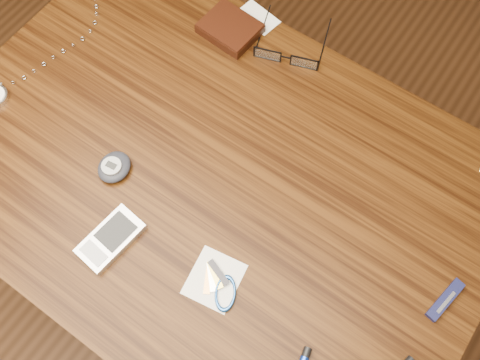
{
  "coord_description": "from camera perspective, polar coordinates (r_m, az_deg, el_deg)",
  "views": [
    {
      "loc": [
        0.27,
        -0.3,
        1.6
      ],
      "look_at": [
        0.05,
        0.01,
        0.76
      ],
      "focal_mm": 40.0,
      "sensor_mm": 36.0,
      "label": 1
    }
  ],
  "objects": [
    {
      "name": "eyeglasses",
      "position": [
        1.06,
        5.0,
        13.06
      ],
      "size": [
        0.17,
        0.17,
        0.03
      ],
      "color": "black",
      "rests_on": "desk"
    },
    {
      "name": "pedometer",
      "position": [
        0.96,
        -13.29,
        1.36
      ],
      "size": [
        0.06,
        0.07,
        0.03
      ],
      "color": "#1F202A",
      "rests_on": "desk"
    },
    {
      "name": "desk",
      "position": [
        1.04,
        -2.86,
        -1.42
      ],
      "size": [
        1.0,
        0.7,
        0.75
      ],
      "color": "#331A08",
      "rests_on": "ground"
    },
    {
      "name": "ground",
      "position": [
        1.65,
        -1.82,
        -10.12
      ],
      "size": [
        3.8,
        3.8,
        0.0
      ],
      "primitive_type": "plane",
      "color": "#472814",
      "rests_on": "ground"
    },
    {
      "name": "notepad_keys",
      "position": [
        0.87,
        -2.15,
        -11.23
      ],
      "size": [
        0.11,
        0.1,
        0.01
      ],
      "color": "white",
      "rests_on": "desk"
    },
    {
      "name": "pocket_knife",
      "position": [
        0.93,
        21.04,
        -11.85
      ],
      "size": [
        0.03,
        0.08,
        0.01
      ],
      "color": "#101335",
      "rests_on": "desk"
    },
    {
      "name": "pocket_watch",
      "position": [
        1.11,
        -24.23,
        8.49
      ],
      "size": [
        0.07,
        0.33,
        0.02
      ],
      "color": "silver",
      "rests_on": "desk"
    },
    {
      "name": "wallet_and_card",
      "position": [
        1.1,
        -1.0,
        15.9
      ],
      "size": [
        0.13,
        0.14,
        0.02
      ],
      "color": "black",
      "rests_on": "desk"
    },
    {
      "name": "pda_phone",
      "position": [
        0.91,
        -13.64,
        -6.12
      ],
      "size": [
        0.07,
        0.12,
        0.02
      ],
      "color": "#B8B8BD",
      "rests_on": "desk"
    }
  ]
}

